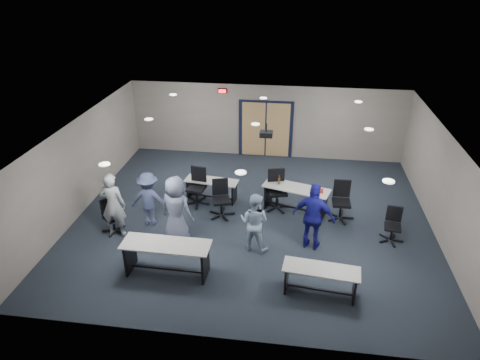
# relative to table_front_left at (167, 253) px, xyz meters

# --- Properties ---
(floor) EXTENTS (10.00, 10.00, 0.00)m
(floor) POSITION_rel_table_front_left_xyz_m (1.71, 2.71, -0.57)
(floor) COLOR black
(floor) RESTS_ON ground
(back_wall) EXTENTS (10.00, 0.04, 2.70)m
(back_wall) POSITION_rel_table_front_left_xyz_m (1.71, 7.21, 0.78)
(back_wall) COLOR gray
(back_wall) RESTS_ON floor
(front_wall) EXTENTS (10.00, 0.04, 2.70)m
(front_wall) POSITION_rel_table_front_left_xyz_m (1.71, -1.79, 0.78)
(front_wall) COLOR gray
(front_wall) RESTS_ON floor
(left_wall) EXTENTS (0.04, 9.00, 2.70)m
(left_wall) POSITION_rel_table_front_left_xyz_m (-3.29, 2.71, 0.78)
(left_wall) COLOR gray
(left_wall) RESTS_ON floor
(right_wall) EXTENTS (0.04, 9.00, 2.70)m
(right_wall) POSITION_rel_table_front_left_xyz_m (6.71, 2.71, 0.78)
(right_wall) COLOR gray
(right_wall) RESTS_ON floor
(ceiling) EXTENTS (10.00, 9.00, 0.04)m
(ceiling) POSITION_rel_table_front_left_xyz_m (1.71, 2.71, 2.13)
(ceiling) COLOR silver
(ceiling) RESTS_ON back_wall
(double_door) EXTENTS (2.00, 0.07, 2.20)m
(double_door) POSITION_rel_table_front_left_xyz_m (1.71, 7.17, 0.48)
(double_door) COLOR black
(double_door) RESTS_ON back_wall
(exit_sign) EXTENTS (0.32, 0.07, 0.18)m
(exit_sign) POSITION_rel_table_front_left_xyz_m (0.11, 7.15, 1.88)
(exit_sign) COLOR black
(exit_sign) RESTS_ON back_wall
(ceiling_projector) EXTENTS (0.35, 0.32, 0.37)m
(ceiling_projector) POSITION_rel_table_front_left_xyz_m (2.01, 3.21, 1.84)
(ceiling_projector) COLOR black
(ceiling_projector) RESTS_ON ceiling
(ceiling_can_lights) EXTENTS (6.24, 5.74, 0.02)m
(ceiling_can_lights) POSITION_rel_table_front_left_xyz_m (1.71, 2.96, 2.10)
(ceiling_can_lights) COLOR white
(ceiling_can_lights) RESTS_ON ceiling
(table_front_left) EXTENTS (2.07, 0.72, 0.83)m
(table_front_left) POSITION_rel_table_front_left_xyz_m (0.00, 0.00, 0.00)
(table_front_left) COLOR #ABA9A2
(table_front_left) RESTS_ON floor
(table_front_right) EXTENTS (1.71, 0.73, 0.67)m
(table_front_right) POSITION_rel_table_front_left_xyz_m (3.53, -0.22, -0.11)
(table_front_right) COLOR #ABA9A2
(table_front_right) RESTS_ON floor
(table_back_left) EXTENTS (1.67, 0.73, 0.66)m
(table_back_left) POSITION_rel_table_front_left_xyz_m (0.35, 3.61, -0.12)
(table_back_left) COLOR #ABA9A2
(table_back_left) RESTS_ON floor
(table_back_right) EXTENTS (2.03, 1.17, 1.07)m
(table_back_right) POSITION_rel_table_front_left_xyz_m (2.92, 3.26, -0.03)
(table_back_right) COLOR #ABA9A2
(table_back_right) RESTS_ON floor
(chair_back_a) EXTENTS (0.82, 0.82, 1.14)m
(chair_back_a) POSITION_rel_table_front_left_xyz_m (-0.05, 3.28, 0.00)
(chair_back_a) COLOR black
(chair_back_a) RESTS_ON floor
(chair_back_b) EXTENTS (0.86, 0.86, 1.09)m
(chair_back_b) POSITION_rel_table_front_left_xyz_m (0.81, 2.70, -0.02)
(chair_back_b) COLOR black
(chair_back_b) RESTS_ON floor
(chair_back_c) EXTENTS (0.91, 0.91, 1.19)m
(chair_back_c) POSITION_rel_table_front_left_xyz_m (2.37, 3.34, 0.03)
(chair_back_c) COLOR black
(chair_back_c) RESTS_ON floor
(chair_back_d) EXTENTS (0.72, 0.72, 1.13)m
(chair_back_d) POSITION_rel_table_front_left_xyz_m (4.21, 3.00, -0.00)
(chair_back_d) COLOR black
(chair_back_d) RESTS_ON floor
(chair_loose_left) EXTENTS (0.84, 0.84, 0.96)m
(chair_loose_left) POSITION_rel_table_front_left_xyz_m (-1.96, 1.51, -0.09)
(chair_loose_left) COLOR black
(chair_loose_left) RESTS_ON floor
(chair_loose_right) EXTENTS (0.67, 0.67, 0.95)m
(chair_loose_right) POSITION_rel_table_front_left_xyz_m (5.46, 2.06, -0.10)
(chair_loose_right) COLOR black
(chair_loose_right) RESTS_ON floor
(person_gray) EXTENTS (0.67, 0.44, 1.83)m
(person_gray) POSITION_rel_table_front_left_xyz_m (-1.83, 1.38, 0.35)
(person_gray) COLOR #97A0A5
(person_gray) RESTS_ON floor
(person_plaid) EXTENTS (1.02, 0.80, 1.83)m
(person_plaid) POSITION_rel_table_front_left_xyz_m (-0.13, 1.39, 0.35)
(person_plaid) COLOR slate
(person_plaid) RESTS_ON floor
(person_lightblue) EXTENTS (0.90, 0.78, 1.58)m
(person_lightblue) POSITION_rel_table_front_left_xyz_m (1.91, 1.26, 0.22)
(person_lightblue) COLOR #A4BCD9
(person_lightblue) RESTS_ON floor
(person_navy) EXTENTS (1.16, 0.74, 1.83)m
(person_navy) POSITION_rel_table_front_left_xyz_m (3.37, 1.50, 0.35)
(person_navy) COLOR navy
(person_navy) RESTS_ON floor
(person_back) EXTENTS (1.06, 0.65, 1.58)m
(person_back) POSITION_rel_table_front_left_xyz_m (-1.09, 2.02, 0.22)
(person_back) COLOR #3C466D
(person_back) RESTS_ON floor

